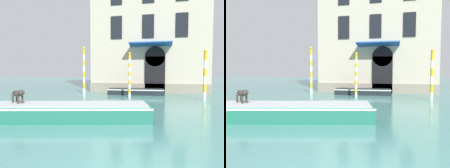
% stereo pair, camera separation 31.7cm
% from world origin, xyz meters
% --- Properties ---
extents(boat_foreground, '(8.79, 3.68, 0.72)m').
position_xyz_m(boat_foreground, '(-3.80, 4.88, 0.38)').
color(boat_foreground, '#1E6651').
rests_on(boat_foreground, ground_plane).
extents(dog_on_deck, '(0.86, 0.56, 0.62)m').
position_xyz_m(dog_on_deck, '(-5.18, 4.66, 1.13)').
color(dog_on_deck, '#332D28').
rests_on(dog_on_deck, boat_foreground).
extents(boat_moored_near_palazzo, '(4.93, 1.81, 0.51)m').
position_xyz_m(boat_moored_near_palazzo, '(-1.25, 15.65, 0.27)').
color(boat_moored_near_palazzo, black).
rests_on(boat_moored_near_palazzo, ground_plane).
extents(mooring_pole_0, '(0.20, 0.20, 3.56)m').
position_xyz_m(mooring_pole_0, '(-1.52, 13.49, 1.80)').
color(mooring_pole_0, white).
rests_on(mooring_pole_0, ground_plane).
extents(mooring_pole_1, '(0.22, 0.22, 4.26)m').
position_xyz_m(mooring_pole_1, '(-5.87, 15.07, 2.15)').
color(mooring_pole_1, white).
rests_on(mooring_pole_1, ground_plane).
extents(mooring_pole_2, '(0.23, 0.23, 3.64)m').
position_xyz_m(mooring_pole_2, '(3.99, 13.07, 1.84)').
color(mooring_pole_2, white).
rests_on(mooring_pole_2, ground_plane).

